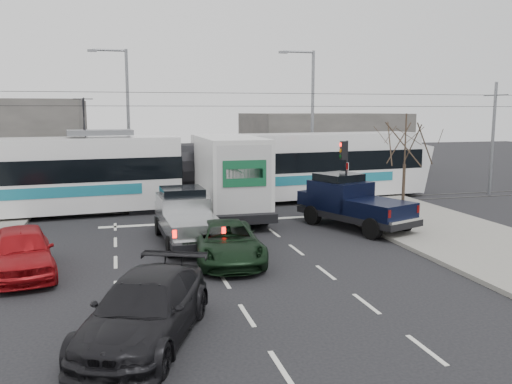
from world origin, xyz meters
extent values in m
plane|color=black|center=(0.00, 0.00, 0.00)|extent=(120.00, 120.00, 0.00)
cube|color=gray|center=(9.00, 0.00, 0.07)|extent=(6.00, 60.00, 0.15)
cube|color=#33302D|center=(0.00, 10.00, 0.01)|extent=(60.00, 1.60, 0.03)
cube|color=slate|center=(12.00, 24.00, 2.50)|extent=(12.00, 10.00, 5.00)
cylinder|color=#47382B|center=(7.60, 2.50, 1.52)|extent=(0.14, 0.14, 2.75)
cylinder|color=#47382B|center=(7.60, 2.50, 4.03)|extent=(0.07, 0.07, 2.25)
cylinder|color=black|center=(6.60, 6.50, 1.95)|extent=(0.12, 0.12, 3.60)
cube|color=black|center=(6.40, 6.50, 3.25)|extent=(0.28, 0.28, 0.95)
cylinder|color=#FF0C07|center=(6.25, 6.50, 3.55)|extent=(0.06, 0.20, 0.20)
cylinder|color=orange|center=(6.25, 6.50, 3.25)|extent=(0.06, 0.20, 0.20)
cylinder|color=#05330C|center=(6.25, 6.50, 2.95)|extent=(0.06, 0.20, 0.20)
cube|color=white|center=(6.58, 6.35, 2.45)|extent=(0.02, 0.30, 0.40)
cylinder|color=slate|center=(7.50, 14.00, 4.50)|extent=(0.20, 0.20, 9.00)
cylinder|color=slate|center=(6.50, 14.00, 8.90)|extent=(2.00, 0.14, 0.14)
cube|color=slate|center=(5.50, 14.00, 8.85)|extent=(0.55, 0.25, 0.14)
cylinder|color=slate|center=(-4.00, 16.00, 4.50)|extent=(0.20, 0.20, 9.00)
cylinder|color=slate|center=(-5.00, 16.00, 8.90)|extent=(2.00, 0.14, 0.14)
cube|color=slate|center=(-6.00, 16.00, 8.85)|extent=(0.55, 0.25, 0.14)
cylinder|color=black|center=(0.00, 10.00, 5.50)|extent=(60.00, 0.03, 0.03)
cylinder|color=black|center=(0.00, 10.00, 6.20)|extent=(60.00, 0.03, 0.03)
cylinder|color=slate|center=(18.00, 10.00, 3.50)|extent=(0.20, 0.20, 7.00)
cube|color=white|center=(-8.55, 9.37, 1.09)|extent=(13.90, 4.27, 1.66)
cube|color=black|center=(-8.55, 9.37, 2.38)|extent=(13.97, 4.31, 1.13)
cube|color=white|center=(-8.55, 9.37, 3.39)|extent=(13.89, 4.16, 1.06)
cube|color=#1A6F85|center=(-8.40, 7.93, 1.40)|extent=(9.52, 1.02, 0.53)
cube|color=white|center=(6.24, 10.91, 1.09)|extent=(13.90, 4.27, 1.66)
cube|color=black|center=(6.24, 10.91, 2.38)|extent=(13.97, 4.31, 1.13)
cube|color=white|center=(6.24, 10.91, 3.39)|extent=(13.89, 4.16, 1.06)
cube|color=#1A6F85|center=(6.39, 9.47, 1.40)|extent=(9.52, 1.02, 0.53)
cylinder|color=black|center=(-1.15, 10.14, 2.15)|extent=(1.34, 2.85, 2.75)
cube|color=slate|center=(-5.59, 9.67, 4.16)|extent=(3.35, 2.04, 0.27)
cube|color=black|center=(-3.37, 9.91, 0.19)|extent=(2.37, 2.64, 0.38)
cube|color=black|center=(1.06, 10.37, 0.19)|extent=(2.37, 2.64, 0.38)
cube|color=black|center=(9.94, 11.30, 0.19)|extent=(2.37, 2.64, 0.38)
cube|color=black|center=(-2.20, 2.04, 0.55)|extent=(2.19, 5.83, 0.25)
cube|color=#A9ACAE|center=(-2.24, 3.08, 1.24)|extent=(2.03, 2.49, 1.14)
cube|color=black|center=(-2.24, 3.18, 1.84)|extent=(1.75, 1.79, 0.55)
cube|color=#A9ACAE|center=(-2.29, 4.46, 1.01)|extent=(1.92, 1.10, 0.55)
cube|color=#A9ACAE|center=(-2.16, 0.78, 0.94)|extent=(2.04, 2.66, 0.65)
cube|color=silver|center=(-2.10, -0.72, 0.68)|extent=(1.83, 0.24, 0.18)
cube|color=#FF0C07|center=(-2.98, -0.64, 1.04)|extent=(0.14, 0.08, 0.28)
cube|color=#FF0C07|center=(-1.23, -0.57, 1.04)|extent=(0.14, 0.08, 0.28)
cylinder|color=black|center=(-3.18, 3.85, 0.40)|extent=(0.31, 0.80, 0.79)
cylinder|color=black|center=(-1.36, 3.92, 0.40)|extent=(0.31, 0.80, 0.79)
cylinder|color=black|center=(-3.05, 0.17, 0.40)|extent=(0.31, 0.80, 0.79)
cylinder|color=black|center=(-1.22, 0.23, 0.40)|extent=(0.31, 0.80, 0.79)
cube|color=black|center=(0.48, 6.95, 0.63)|extent=(2.77, 8.03, 0.40)
cube|color=white|center=(0.47, 10.00, 1.61)|extent=(2.62, 1.93, 1.83)
cube|color=black|center=(0.47, 10.16, 2.29)|extent=(2.26, 1.29, 0.69)
cube|color=silver|center=(0.48, 6.15, 2.32)|extent=(2.77, 5.46, 3.38)
cube|color=silver|center=(0.49, 3.44, 2.32)|extent=(2.42, 0.06, 2.98)
cube|color=#135331|center=(0.49, 3.39, 2.59)|extent=(1.93, 0.03, 1.15)
cube|color=black|center=(0.49, 3.18, 0.52)|extent=(2.48, 0.29, 0.21)
cylinder|color=black|center=(-0.74, 9.52, 0.52)|extent=(0.35, 1.03, 1.03)
cylinder|color=black|center=(1.68, 9.52, 0.52)|extent=(0.35, 1.03, 1.03)
cylinder|color=black|center=(-0.73, 4.70, 0.57)|extent=(0.35, 1.15, 1.15)
cylinder|color=black|center=(1.70, 4.71, 0.57)|extent=(0.35, 1.15, 1.15)
cube|color=black|center=(5.50, 2.88, 0.62)|extent=(4.07, 6.02, 0.28)
cube|color=black|center=(5.12, 3.82, 1.41)|extent=(2.79, 2.97, 1.30)
cube|color=black|center=(5.07, 3.93, 2.09)|extent=(2.29, 2.24, 0.62)
cube|color=black|center=(4.60, 5.08, 1.15)|extent=(2.22, 1.69, 0.62)
cube|color=black|center=(5.97, 1.73, 1.07)|extent=(2.86, 3.13, 0.73)
cube|color=silver|center=(6.52, 0.37, 0.77)|extent=(1.86, 0.91, 0.20)
cube|color=#590505|center=(5.63, 0.12, 1.19)|extent=(0.18, 0.14, 0.32)
cube|color=#590505|center=(7.33, 0.82, 1.19)|extent=(0.18, 0.14, 0.32)
cylinder|color=black|center=(3.93, 4.19, 0.45)|extent=(0.63, 0.96, 0.90)
cylinder|color=black|center=(5.71, 4.92, 0.45)|extent=(0.63, 0.96, 0.90)
cylinder|color=black|center=(5.29, 0.84, 0.45)|extent=(0.63, 0.96, 0.90)
cylinder|color=black|center=(7.07, 1.57, 0.45)|extent=(0.63, 0.96, 0.90)
imported|color=black|center=(-1.17, -0.83, 0.69)|extent=(2.63, 5.10, 1.37)
imported|color=maroon|center=(-7.90, -0.77, 0.79)|extent=(2.69, 4.91, 1.58)
imported|color=black|center=(-4.33, -6.94, 0.76)|extent=(3.95, 5.65, 1.52)
camera|label=1|loc=(-4.85, -19.09, 5.31)|focal=38.00mm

